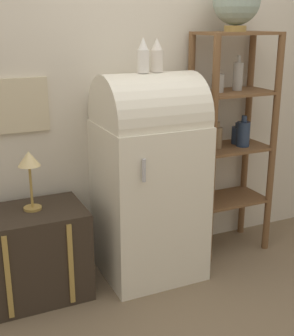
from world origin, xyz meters
TOP-DOWN VIEW (x-y plane):
  - ground_plane at (0.00, 0.00)m, footprint 12.00×12.00m
  - wall_back at (-0.00, 0.57)m, footprint 7.00×0.09m
  - refrigerator at (-0.00, 0.26)m, footprint 0.65×0.62m
  - suitcase_trunk at (-0.80, 0.28)m, footprint 0.67×0.47m
  - shelf_unit at (0.71, 0.35)m, footprint 0.57×0.37m
  - globe at (0.67, 0.32)m, footprint 0.32×0.32m
  - vase_left at (-0.05, 0.24)m, footprint 0.07×0.07m
  - vase_center at (0.05, 0.26)m, footprint 0.08×0.08m
  - desk_lamp at (-0.77, 0.30)m, footprint 0.14×0.14m

SIDE VIEW (x-z plane):
  - ground_plane at x=0.00m, z-range 0.00..0.00m
  - suitcase_trunk at x=-0.80m, z-range 0.00..0.58m
  - refrigerator at x=0.00m, z-range 0.03..1.41m
  - desk_lamp at x=-0.77m, z-range 0.68..1.05m
  - shelf_unit at x=0.71m, z-range 0.11..1.73m
  - wall_back at x=0.00m, z-range 0.00..2.70m
  - vase_center at x=0.05m, z-range 1.38..1.58m
  - vase_left at x=-0.05m, z-range 1.38..1.59m
  - globe at x=0.67m, z-range 1.63..1.99m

